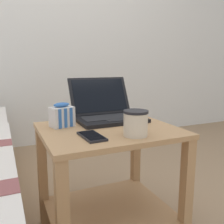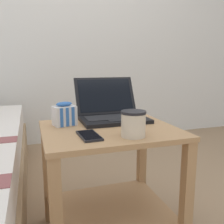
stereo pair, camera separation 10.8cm
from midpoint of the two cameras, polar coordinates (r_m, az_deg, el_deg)
back_wall at (r=2.71m, az=-16.66°, el=19.40°), size 8.00×0.05×2.50m
bedside_table at (r=1.19m, az=-3.41°, el=-12.88°), size 0.60×0.50×0.55m
laptop at (r=1.29m, az=-3.51°, el=0.17°), size 0.33×0.31×0.21m
mug_front_left at (r=0.99m, az=2.42°, el=-2.28°), size 0.13×0.11×0.10m
snack_bag at (r=1.18m, az=-13.97°, el=-0.86°), size 0.12×0.09×0.11m
cell_phone at (r=0.99m, az=-7.79°, el=-5.53°), size 0.08×0.15×0.01m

